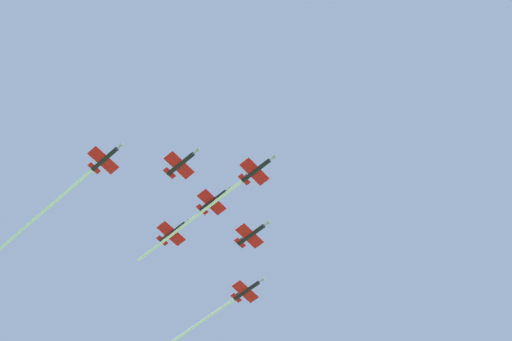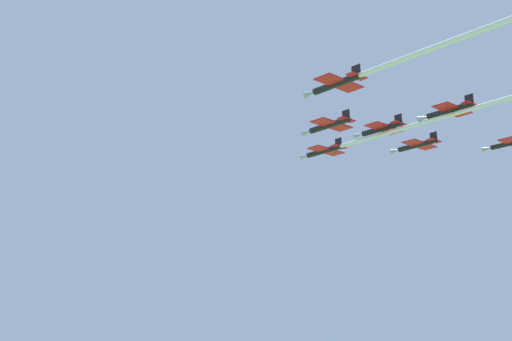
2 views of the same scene
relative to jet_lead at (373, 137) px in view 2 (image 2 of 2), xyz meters
The scene contains 6 objects.
jet_lead is the anchor object (origin of this frame).
jet_port_inner 14.75m from the jet_lead, behind, with size 9.15×12.39×2.57m.
jet_starboard_inner 14.76m from the jet_lead, 10.39° to the right, with size 9.15×12.39×2.57m.
jet_port_outer 2.39m from the jet_lead, 98.24° to the right, with size 9.15×12.39×2.57m.
jet_starboard_outer 41.40m from the jet_lead, 143.53° to the right, with size 11.49×52.62×2.57m.
jet_port_trail 18.23m from the jet_lead, 98.24° to the right, with size 9.15×12.39×2.57m.
Camera 2 is at (-122.13, -84.12, 107.42)m, focal length 48.97 mm.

